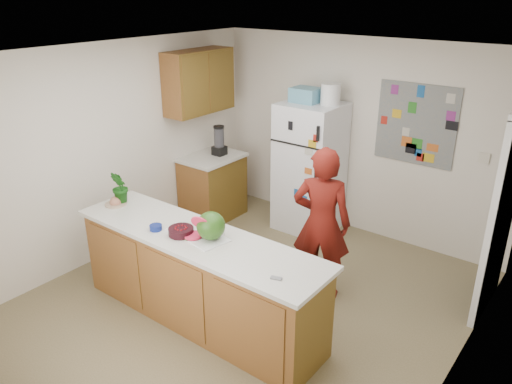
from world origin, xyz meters
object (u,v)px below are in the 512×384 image
Objects in this scene: watermelon at (211,226)px; refrigerator at (310,168)px; cherry_bowl at (181,231)px; person at (322,224)px.

refrigerator is at bearing 100.00° from watermelon.
refrigerator is 2.46m from cherry_bowl.
person is (0.94, -1.28, -0.03)m from refrigerator.
person is at bearing 64.30° from watermelon.
refrigerator is 1.58m from person.
cherry_bowl is at bearing 33.77° from person.
refrigerator is 1.04× the size of person.
watermelon is 0.32m from cherry_bowl.
watermelon is (0.42, -2.36, 0.21)m from refrigerator.
refrigerator is 7.25× the size of cherry_bowl.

